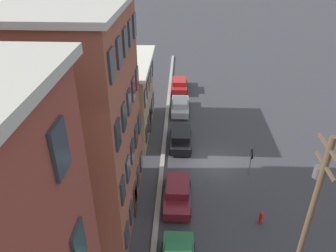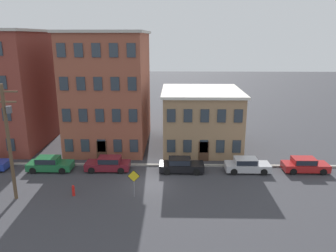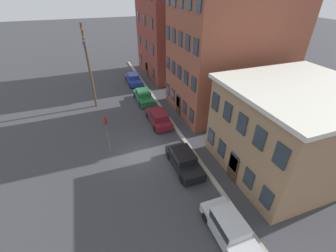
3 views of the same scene
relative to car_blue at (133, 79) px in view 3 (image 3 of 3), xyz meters
name	(u,v)px [view 3 (image 3 of 3)]	position (x,y,z in m)	size (l,w,h in m)	color
ground_plane	(141,155)	(17.05, -3.12, -0.75)	(200.00, 200.00, 0.00)	#38383D
kerb_strip	(187,144)	(17.05, 1.38, -0.67)	(56.00, 0.36, 0.16)	#9E998E
apartment_corner	(176,29)	(-2.55, 7.90, 6.20)	(12.02, 10.55, 13.87)	brown
apartment_midblock	(230,50)	(11.21, 8.81, 6.12)	(9.31, 12.38, 13.70)	brown
apartment_far	(291,130)	(22.25, 7.56, 2.78)	(9.27, 9.88, 7.03)	#9E7A56
car_blue	(133,79)	(0.00, 0.00, 0.00)	(4.40, 1.92, 1.43)	#233899
car_green	(144,96)	(6.57, -0.10, 0.00)	(4.40, 1.92, 1.43)	#1E6638
car_maroon	(159,117)	(12.47, 0.05, 0.00)	(4.40, 1.92, 1.43)	maroon
car_black	(184,160)	(19.75, -0.11, 0.00)	(4.40, 1.92, 1.43)	black
car_silver	(230,228)	(26.30, 0.02, 0.00)	(4.40, 1.92, 1.43)	#B7B7BC
caution_sign	(108,137)	(15.75, -5.59, 0.88)	(1.06, 0.08, 2.45)	slate
utility_pole	(88,63)	(5.95, -6.03, 4.64)	(2.40, 0.44, 9.60)	brown
fire_hydrant	(105,120)	(10.57, -5.45, -0.27)	(0.24, 0.34, 0.96)	red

